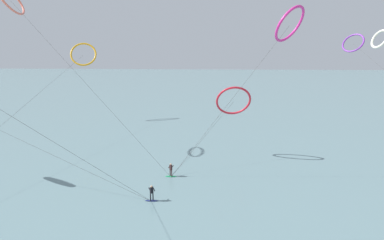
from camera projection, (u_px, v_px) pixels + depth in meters
The scene contains 9 objects.
sea_water at pixel (206, 90), 114.39m from camera, with size 400.00×200.00×0.08m, color slate.
surfer_navy at pixel (152, 194), 33.13m from camera, with size 1.40×0.72×1.70m.
surfer_emerald at pixel (171, 171), 39.29m from camera, with size 1.40×0.73×1.70m.
kite_amber at pixel (83, 54), 66.34m from camera, with size 5.73×54.01×16.13m.
kite_magenta at pixel (290, 24), 35.53m from camera, with size 15.61×4.93×19.82m.
kite_ivory at pixel (380, 39), 53.10m from camera, with size 2.47×40.69×18.19m.
kite_coral at pixel (11, 0), 43.75m from camera, with size 23.66×10.42×23.56m.
kite_violet at pixel (353, 43), 61.20m from camera, with size 4.57×51.99×17.80m.
kite_crimson at pixel (233, 101), 44.50m from camera, with size 10.36×9.08×10.35m.
Camera 1 is at (1.64, -5.44, 15.64)m, focal length 30.48 mm.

